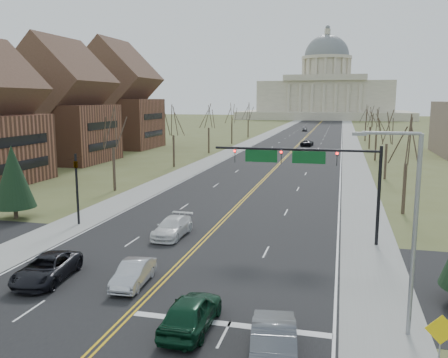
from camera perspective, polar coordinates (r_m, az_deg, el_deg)
The scene contains 34 objects.
ground at distance 25.54m, azimuth -10.18°, elevation -14.65°, with size 600.00×600.00×0.00m, color brown.
road at distance 131.95m, azimuth 9.72°, elevation 4.90°, with size 20.00×380.00×0.01m, color black.
cross_road at distance 30.70m, azimuth -5.55°, elevation -10.30°, with size 120.00×14.00×0.01m, color black.
sidewalk_left at distance 133.38m, azimuth 4.56°, elevation 5.06°, with size 4.00×380.00×0.03m, color gray.
sidewalk_right at distance 131.61m, azimuth 14.95°, elevation 4.70°, with size 4.00×380.00×0.03m, color gray.
center_line at distance 131.95m, azimuth 9.72°, elevation 4.90°, with size 0.42×380.00×0.01m, color gold.
edge_line_left at distance 133.04m, azimuth 5.49°, elevation 5.03°, with size 0.15×380.00×0.01m, color silver.
edge_line_right at distance 131.59m, azimuth 13.99°, elevation 4.74°, with size 0.15×380.00×0.01m, color silver.
stop_bar at distance 23.20m, azimuth 0.62°, elevation -17.07°, with size 9.50×0.50×0.01m, color silver.
capitol at distance 271.29m, azimuth 12.10°, elevation 10.15°, with size 90.00×60.00×50.00m.
signal_mast at distance 35.07m, azimuth 10.05°, elevation 1.79°, with size 12.12×0.44×7.20m.
signal_left at distance 41.23m, azimuth -17.31°, elevation -0.23°, with size 0.32×0.36×6.00m.
street_light at distance 22.01m, azimuth 21.37°, elevation -4.74°, with size 2.90×0.25×9.07m.
warn_sign at distance 19.47m, azimuth 24.63°, elevation -16.91°, with size 1.13×0.07×2.87m.
tree_r_0 at distance 45.70m, azimuth 21.18°, elevation 4.07°, with size 3.74×3.74×8.50m.
tree_l_0 at distance 55.40m, azimuth -13.26°, elevation 5.71°, with size 3.96×3.96×9.00m.
tree_r_1 at distance 65.54m, azimuth 19.06°, elevation 5.66°, with size 3.74×3.74×8.50m.
tree_l_1 at distance 73.73m, azimuth -6.13°, elevation 6.80°, with size 3.96×3.96×9.00m.
tree_r_2 at distance 85.46m, azimuth 17.92°, elevation 6.51°, with size 3.74×3.74×8.50m.
tree_l_2 at distance 92.76m, azimuth -1.86°, elevation 7.41°, with size 3.96×3.96×9.00m.
tree_r_3 at distance 105.41m, azimuth 17.21°, elevation 7.03°, with size 3.74×3.74×8.50m.
tree_l_3 at distance 112.12m, azimuth 0.95°, elevation 7.78°, with size 3.96×3.96×9.00m.
tree_r_4 at distance 125.37m, azimuth 16.73°, elevation 7.39°, with size 3.74×3.74×8.50m.
tree_l_4 at distance 131.68m, azimuth 2.93°, elevation 8.03°, with size 3.96×3.96×9.00m.
conifer_l at distance 45.32m, azimuth -24.03°, elevation 0.26°, with size 3.64×3.64×6.50m.
bldg_left_mid at distance 84.65m, azimuth -18.94°, elevation 7.78°, with size 15.10×14.28×20.75m.
bldg_left_far at distance 106.50m, azimuth -12.83°, elevation 8.86°, with size 17.10×14.28×23.25m.
car_nb_inner_lead at distance 22.47m, azimuth -3.97°, elevation -15.70°, with size 1.95×4.84×1.65m, color #0B321D.
car_nb_outer_lead at distance 20.37m, azimuth 5.99°, elevation -18.50°, with size 1.77×5.07×1.67m, color #4F5257.
car_sb_inner_lead at distance 27.77m, azimuth -10.84°, elevation -11.11°, with size 1.44×4.13×1.36m, color #AFB1B8.
car_sb_outer_lead at distance 29.77m, azimuth -20.54°, elevation -10.02°, with size 2.42×5.25×1.46m, color black.
car_sb_inner_second at distance 36.70m, azimuth -6.24°, elevation -5.79°, with size 2.03×4.98×1.45m, color white.
car_far_nb at distance 108.93m, azimuth 9.96°, elevation 4.30°, with size 2.33×5.05×1.40m, color black.
car_far_sb at distance 159.92m, azimuth 9.69°, elevation 5.94°, with size 1.60×3.99×1.36m, color #424349.
Camera 1 is at (9.77, -21.18, 10.41)m, focal length 38.00 mm.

